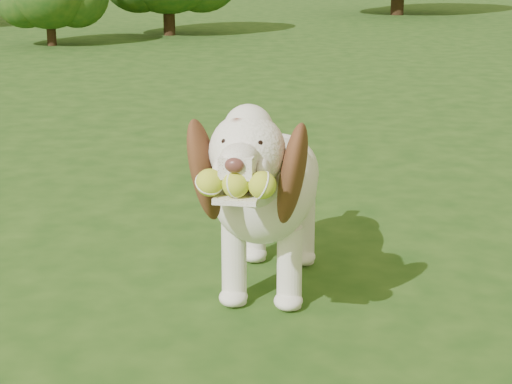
{
  "coord_description": "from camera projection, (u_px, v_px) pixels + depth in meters",
  "views": [
    {
      "loc": [
        0.05,
        -2.88,
        1.34
      ],
      "look_at": [
        -0.19,
        -0.05,
        0.48
      ],
      "focal_mm": 60.0,
      "sensor_mm": 36.0,
      "label": 1
    }
  ],
  "objects": [
    {
      "name": "ground",
      "position": [
        309.0,
        314.0,
        3.14
      ],
      "size": [
        80.0,
        80.0,
        0.0
      ],
      "primitive_type": "plane",
      "color": "#1C3F12",
      "rests_on": "ground"
    },
    {
      "name": "dog",
      "position": [
        267.0,
        184.0,
        3.22
      ],
      "size": [
        0.47,
        1.25,
        0.82
      ],
      "rotation": [
        0.0,
        0.0,
        -0.08
      ],
      "color": "white",
      "rests_on": "ground"
    }
  ]
}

